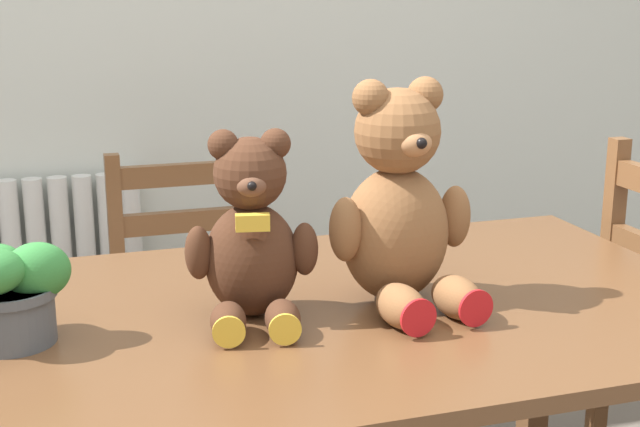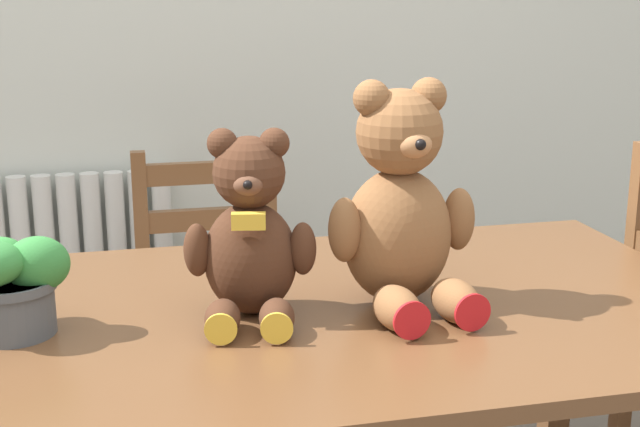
% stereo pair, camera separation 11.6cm
% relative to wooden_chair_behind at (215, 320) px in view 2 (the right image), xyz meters
% --- Properties ---
extents(wall_back, '(8.00, 0.04, 2.60)m').
position_rel_wooden_chair_behind_xyz_m(wall_back, '(0.15, 0.56, 0.84)').
color(wall_back, silver).
rests_on(wall_back, ground_plane).
extents(radiator, '(0.87, 0.10, 0.78)m').
position_rel_wooden_chair_behind_xyz_m(radiator, '(-0.50, 0.49, -0.10)').
color(radiator, silver).
rests_on(radiator, ground_plane).
extents(dining_table, '(1.46, 0.90, 0.78)m').
position_rel_wooden_chair_behind_xyz_m(dining_table, '(0.15, -0.80, 0.22)').
color(dining_table, brown).
rests_on(dining_table, ground_plane).
extents(wooden_chair_behind, '(0.40, 0.43, 0.91)m').
position_rel_wooden_chair_behind_xyz_m(wooden_chair_behind, '(0.00, 0.00, 0.00)').
color(wooden_chair_behind, brown).
rests_on(wooden_chair_behind, ground_plane).
extents(teddy_bear_left, '(0.24, 0.25, 0.34)m').
position_rel_wooden_chair_behind_xyz_m(teddy_bear_left, '(-0.02, -0.81, 0.47)').
color(teddy_bear_left, '#472819').
rests_on(teddy_bear_left, dining_table).
extents(teddy_bear_right, '(0.29, 0.30, 0.42)m').
position_rel_wooden_chair_behind_xyz_m(teddy_bear_right, '(0.26, -0.81, 0.50)').
color(teddy_bear_right, brown).
rests_on(teddy_bear_right, dining_table).
extents(potted_plant, '(0.18, 0.17, 0.17)m').
position_rel_wooden_chair_behind_xyz_m(potted_plant, '(-0.43, -0.81, 0.41)').
color(potted_plant, '#4C5156').
rests_on(potted_plant, dining_table).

